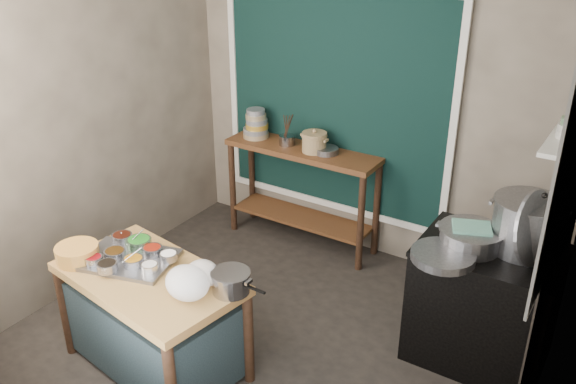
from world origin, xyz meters
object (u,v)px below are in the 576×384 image
Objects in this scene: prep_table at (153,321)px; saucepan at (231,282)px; stove_block at (482,306)px; yellow_basin at (77,253)px; utensil_cup at (287,140)px; back_counter at (302,196)px; ceramic_crock at (314,143)px; stock_pot at (526,225)px; condiment_tray at (128,259)px; steamer at (470,238)px.

prep_table is 4.92× the size of saucepan.
stove_block is 2.79m from yellow_basin.
stove_block is (1.84, 1.30, 0.05)m from prep_table.
utensil_cup reaches higher than yellow_basin.
back_counter is 1.61× the size of stove_block.
prep_table is 5.38× the size of ceramic_crock.
stock_pot reaches higher than stove_block.
condiment_tray is at bearing -172.47° from saucepan.
utensil_cup is 0.34× the size of steamer.
saucepan is at bearing -135.95° from steamer.
ceramic_crock is at bearing 74.49° from yellow_basin.
stove_block is 3.87× the size of ceramic_crock.
prep_table is at bearing 13.37° from yellow_basin.
back_counter is 3.15× the size of stock_pot.
ceramic_crock reaches higher than steamer.
back_counter is at bearing 85.04° from condiment_tray.
yellow_basin is at bearing -105.51° from ceramic_crock.
prep_table is 1.39× the size of stove_block.
steamer is (1.14, 1.10, 0.13)m from saucepan.
yellow_basin reaches higher than condiment_tray.
stove_block is at bearing 44.01° from prep_table.
condiment_tray reaches higher than prep_table.
stove_block reaches higher than prep_table.
back_counter is 2.39× the size of condiment_tray.
condiment_tray is at bearing 176.57° from prep_table.
utensil_cup is at bearing 157.78° from steamer.
utensil_cup is (-0.79, 1.89, 0.17)m from saucepan.
utensil_cup is (0.01, 1.98, 0.23)m from condiment_tray.
condiment_tray is at bearing -90.27° from utensil_cup.
utensil_cup is at bearing 104.97° from prep_table.
saucepan is 1.92m from stock_pot.
steamer is (1.64, -0.77, -0.08)m from ceramic_crock.
steamer is at bearing 31.50° from yellow_basin.
steamer is at bearing 44.99° from saucepan.
stock_pot reaches higher than utensil_cup.
back_counter is at bearing 155.96° from steamer.
prep_table is 2.13m from utensil_cup.
prep_table is 2.26m from stove_block.
prep_table is 2.03m from back_counter.
steamer is at bearing -153.44° from stock_pot.
saucepan is 0.59× the size of steamer.
ceramic_crock is at bearing 81.33° from condiment_tray.
prep_table is 4.35× the size of yellow_basin.
prep_table is at bearing -88.43° from back_counter.
stove_block is 2.00m from ceramic_crock.
yellow_basin is at bearing -98.01° from utensil_cup.
back_counter is at bearing -0.02° from utensil_cup.
stock_pot reaches higher than back_counter.
condiment_tray is 2.01m from ceramic_crock.
stock_pot reaches higher than ceramic_crock.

